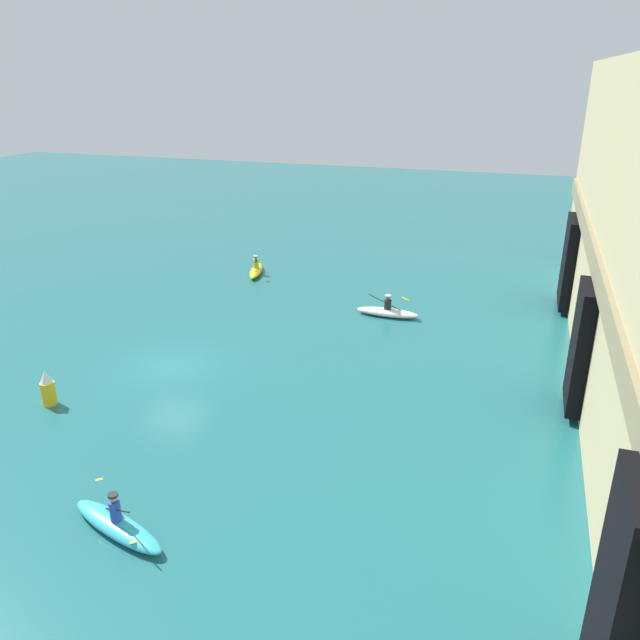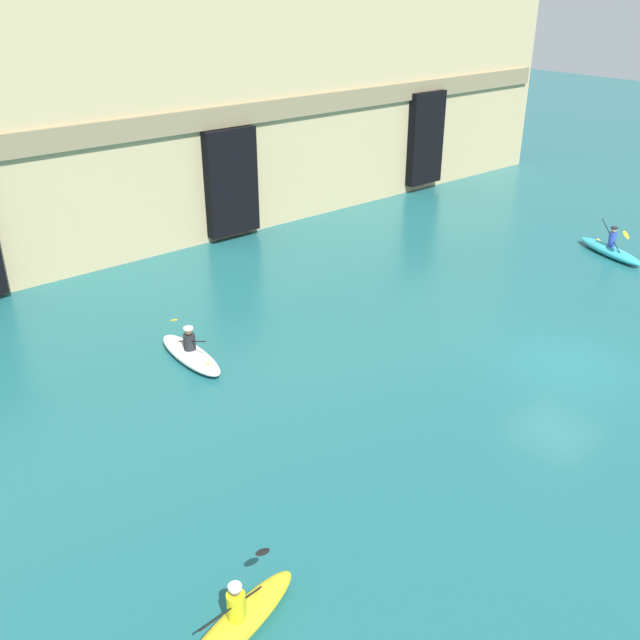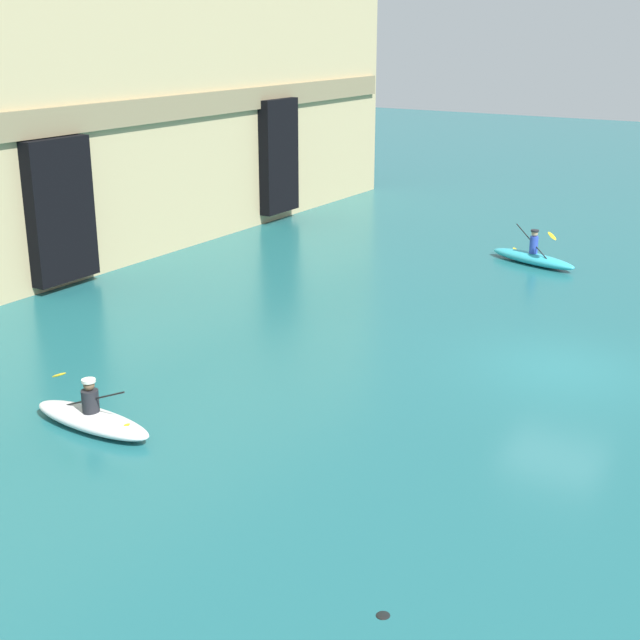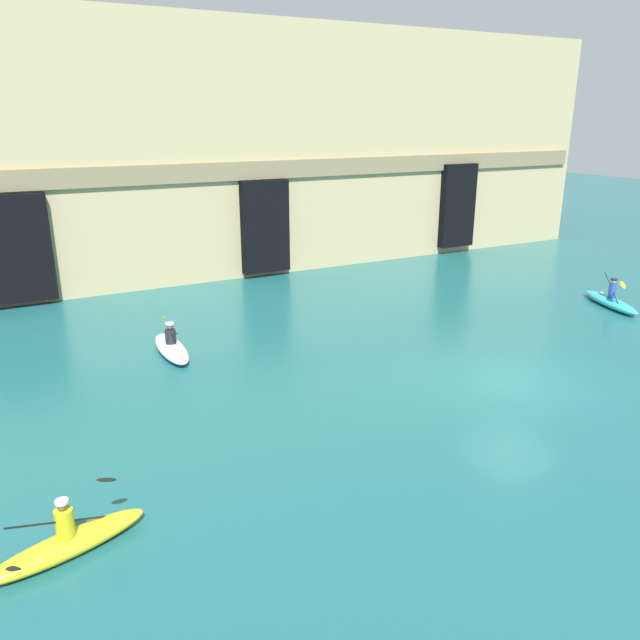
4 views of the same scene
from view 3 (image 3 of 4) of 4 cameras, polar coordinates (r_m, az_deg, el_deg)
name	(u,v)px [view 3 (image 3 of 4)]	position (r m, az deg, el deg)	size (l,w,h in m)	color
ground_plane	(562,369)	(22.57, 15.23, -3.04)	(120.00, 120.00, 0.00)	#1E6066
cliff_bluff	(10,91)	(31.39, -19.22, 13.67)	(39.58, 5.95, 11.94)	tan
kayak_white	(92,418)	(19.18, -14.40, -6.11)	(0.90, 3.15, 1.12)	white
kayak_cyan	(533,257)	(32.07, 13.46, 3.91)	(1.75, 3.49, 1.32)	#33B2C6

